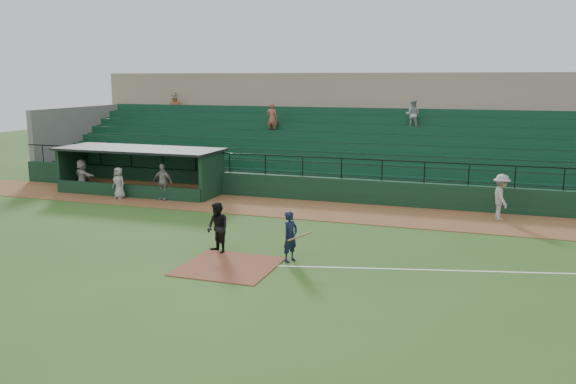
% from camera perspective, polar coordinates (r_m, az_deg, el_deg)
% --- Properties ---
extents(ground, '(90.00, 90.00, 0.00)m').
position_cam_1_polar(ground, '(20.60, -4.53, -6.31)').
color(ground, '#2C511A').
rests_on(ground, ground).
extents(warning_track, '(40.00, 4.00, 0.03)m').
position_cam_1_polar(warning_track, '(27.87, 2.00, -1.70)').
color(warning_track, brown).
rests_on(warning_track, ground).
extents(home_plate_dirt, '(3.00, 3.00, 0.03)m').
position_cam_1_polar(home_plate_dirt, '(19.72, -5.69, -7.07)').
color(home_plate_dirt, brown).
rests_on(home_plate_dirt, ground).
extents(foul_line, '(17.49, 4.44, 0.01)m').
position_cam_1_polar(foul_line, '(20.17, 18.47, -7.21)').
color(foul_line, white).
rests_on(foul_line, ground).
extents(stadium_structure, '(38.00, 13.08, 6.40)m').
position_cam_1_polar(stadium_structure, '(35.59, 6.00, 4.72)').
color(stadium_structure, black).
rests_on(stadium_structure, ground).
extents(dugout, '(8.90, 3.20, 2.42)m').
position_cam_1_polar(dugout, '(33.09, -13.56, 2.32)').
color(dugout, black).
rests_on(dugout, ground).
extents(batter_at_plate, '(1.10, 0.74, 1.72)m').
position_cam_1_polar(batter_at_plate, '(19.95, 0.23, -4.28)').
color(batter_at_plate, black).
rests_on(batter_at_plate, ground).
extents(umpire, '(1.11, 1.04, 1.80)m').
position_cam_1_polar(umpire, '(21.05, -6.74, -3.43)').
color(umpire, black).
rests_on(umpire, ground).
extents(runner, '(1.04, 1.43, 1.99)m').
position_cam_1_polar(runner, '(27.22, 19.70, -0.46)').
color(runner, '#9C9791').
rests_on(runner, warning_track).
extents(dugout_player_a, '(1.10, 0.50, 1.84)m').
position_cam_1_polar(dugout_player_a, '(30.48, -11.90, 0.95)').
color(dugout_player_a, gray).
rests_on(dugout_player_a, warning_track).
extents(dugout_player_b, '(0.89, 0.69, 1.60)m').
position_cam_1_polar(dugout_player_b, '(31.41, -15.87, 0.83)').
color(dugout_player_b, '#99948F').
rests_on(dugout_player_b, warning_track).
extents(dugout_player_c, '(1.75, 1.14, 1.80)m').
position_cam_1_polar(dugout_player_c, '(33.55, -19.06, 1.45)').
color(dugout_player_c, '#A59F9A').
rests_on(dugout_player_c, warning_track).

